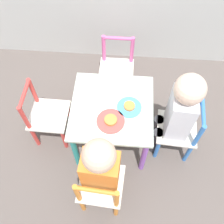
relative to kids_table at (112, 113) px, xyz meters
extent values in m
plane|color=#5B514C|center=(0.00, 0.00, -0.36)|extent=(6.00, 6.00, 0.00)
cube|color=silver|center=(0.00, 0.00, 0.06)|extent=(0.51, 0.51, 0.02)
cylinder|color=teal|center=(-0.22, -0.22, -0.15)|extent=(0.04, 0.04, 0.41)
cylinder|color=#8E51BC|center=(0.22, -0.22, -0.15)|extent=(0.04, 0.04, 0.41)
cylinder|color=yellow|center=(-0.22, 0.22, -0.15)|extent=(0.04, 0.04, 0.41)
cylinder|color=green|center=(0.22, 0.22, -0.15)|extent=(0.04, 0.04, 0.41)
cube|color=silver|center=(0.44, -0.03, -0.10)|extent=(0.28, 0.28, 0.02)
cylinder|color=#387AD1|center=(0.34, 0.08, -0.23)|extent=(0.03, 0.03, 0.25)
cylinder|color=#387AD1|center=(0.32, -0.13, -0.23)|extent=(0.03, 0.03, 0.25)
cylinder|color=#387AD1|center=(0.55, 0.07, -0.23)|extent=(0.03, 0.03, 0.25)
cylinder|color=#387AD1|center=(0.53, -0.14, -0.23)|extent=(0.03, 0.03, 0.25)
cylinder|color=#387AD1|center=(0.55, 0.07, 0.02)|extent=(0.03, 0.03, 0.26)
cylinder|color=#387AD1|center=(0.53, -0.14, 0.02)|extent=(0.03, 0.03, 0.26)
cylinder|color=#387AD1|center=(0.54, -0.04, 0.13)|extent=(0.04, 0.21, 0.02)
cube|color=silver|center=(-0.03, -0.44, -0.10)|extent=(0.28, 0.28, 0.02)
cylinder|color=orange|center=(0.08, -0.34, -0.23)|extent=(0.03, 0.03, 0.25)
cylinder|color=orange|center=(-0.13, -0.32, -0.23)|extent=(0.03, 0.03, 0.25)
cylinder|color=orange|center=(0.07, -0.55, -0.23)|extent=(0.03, 0.03, 0.25)
cylinder|color=orange|center=(-0.15, -0.53, -0.23)|extent=(0.03, 0.03, 0.25)
cylinder|color=orange|center=(0.07, -0.55, 0.02)|extent=(0.03, 0.03, 0.26)
cylinder|color=orange|center=(-0.15, -0.53, 0.02)|extent=(0.03, 0.03, 0.26)
cylinder|color=orange|center=(-0.04, -0.54, 0.13)|extent=(0.21, 0.04, 0.02)
cube|color=silver|center=(0.00, 0.44, -0.10)|extent=(0.26, 0.26, 0.02)
cylinder|color=#E5599E|center=(-0.10, 0.33, -0.23)|extent=(0.03, 0.03, 0.25)
cylinder|color=#E5599E|center=(0.11, 0.33, -0.23)|extent=(0.03, 0.03, 0.25)
cylinder|color=#E5599E|center=(-0.10, 0.54, -0.23)|extent=(0.03, 0.03, 0.25)
cylinder|color=#E5599E|center=(0.11, 0.54, -0.23)|extent=(0.03, 0.03, 0.25)
cylinder|color=#E5599E|center=(-0.10, 0.54, 0.02)|extent=(0.03, 0.03, 0.26)
cylinder|color=#E5599E|center=(0.11, 0.54, 0.02)|extent=(0.03, 0.03, 0.26)
cylinder|color=#E5599E|center=(0.00, 0.54, 0.13)|extent=(0.21, 0.03, 0.02)
cube|color=silver|center=(-0.44, 0.01, -0.10)|extent=(0.27, 0.27, 0.02)
cylinder|color=#DB3D38|center=(-0.33, -0.10, -0.23)|extent=(0.03, 0.03, 0.25)
cylinder|color=#DB3D38|center=(-0.33, 0.11, -0.23)|extent=(0.03, 0.03, 0.25)
cylinder|color=#DB3D38|center=(-0.54, -0.10, -0.23)|extent=(0.03, 0.03, 0.25)
cylinder|color=#DB3D38|center=(-0.54, 0.12, -0.23)|extent=(0.03, 0.03, 0.25)
cylinder|color=#DB3D38|center=(-0.54, -0.10, 0.02)|extent=(0.03, 0.03, 0.26)
cylinder|color=#DB3D38|center=(-0.54, 0.12, 0.02)|extent=(0.03, 0.03, 0.26)
cylinder|color=#DB3D38|center=(-0.54, 0.01, 0.13)|extent=(0.03, 0.21, 0.02)
cylinder|color=#38383D|center=(0.32, 0.03, -0.23)|extent=(0.07, 0.07, 0.26)
cylinder|color=#38383D|center=(0.31, -0.07, -0.23)|extent=(0.07, 0.07, 0.26)
cube|color=silver|center=(0.42, -0.03, 0.08)|extent=(0.15, 0.21, 0.35)
sphere|color=beige|center=(0.42, -0.03, 0.33)|extent=(0.18, 0.18, 0.18)
cylinder|color=#7A6B5B|center=(0.03, -0.32, -0.23)|extent=(0.07, 0.07, 0.26)
cylinder|color=#7A6B5B|center=(-0.07, -0.31, -0.23)|extent=(0.07, 0.07, 0.26)
cube|color=orange|center=(-0.03, -0.42, 0.06)|extent=(0.21, 0.15, 0.30)
sphere|color=#DBB293|center=(-0.03, -0.42, 0.28)|extent=(0.17, 0.17, 0.17)
cylinder|color=#4C9EE0|center=(0.11, 0.00, 0.08)|extent=(0.15, 0.15, 0.01)
cylinder|color=#D6843D|center=(0.11, 0.00, 0.09)|extent=(0.07, 0.07, 0.02)
cylinder|color=#E54C47|center=(0.00, -0.11, 0.08)|extent=(0.17, 0.17, 0.01)
cylinder|color=#D6843D|center=(0.00, -0.11, 0.09)|extent=(0.08, 0.08, 0.02)
camera|label=1|loc=(0.07, -0.89, 1.44)|focal=42.00mm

